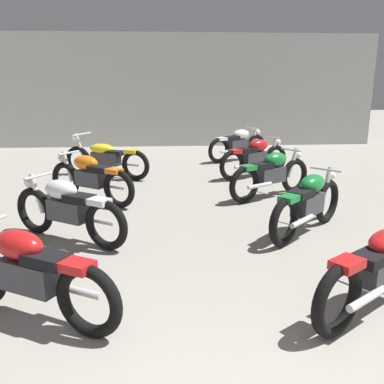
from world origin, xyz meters
The scene contains 10 objects.
back_wall centered at (0.00, 13.33, 1.80)m, with size 13.30×0.24×3.60m, color #B2B2AD.
motorcycle_left_row_1 centered at (-1.64, 2.75, 0.46)m, with size 1.77×1.06×0.88m.
motorcycle_left_row_2 centered at (-1.71, 4.72, 0.46)m, with size 1.72×1.16×0.88m.
motorcycle_left_row_3 centered at (-1.71, 6.62, 0.46)m, with size 1.67×1.24×0.88m.
motorcycle_left_row_4 centered at (-1.70, 8.62, 0.45)m, with size 2.00×1.10×0.97m.
motorcycle_right_row_1 centered at (1.66, 2.74, 0.45)m, with size 1.84×1.34×0.97m.
motorcycle_right_row_2 centered at (1.63, 4.78, 0.46)m, with size 1.49×1.45×0.88m.
motorcycle_right_row_3 centered at (1.59, 6.70, 0.46)m, with size 1.75×1.10×0.88m.
motorcycle_right_row_4 centered at (1.66, 8.46, 0.46)m, with size 1.76×1.08×0.88m.
motorcycle_right_row_5 centered at (1.64, 10.48, 0.46)m, with size 1.77×1.07×0.88m.
Camera 1 is at (-0.42, -0.81, 2.13)m, focal length 39.41 mm.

